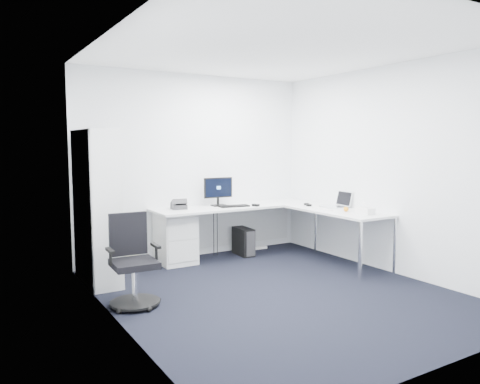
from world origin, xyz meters
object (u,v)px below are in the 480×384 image
monitor (218,191)px  l_desk (251,234)px  laptop (332,199)px  task_chair (134,261)px  bookshelf (97,207)px

monitor → l_desk: bearing=-54.4°
l_desk → laptop: bearing=-29.4°
task_chair → laptop: size_ratio=2.80×
bookshelf → laptop: size_ratio=5.40×
l_desk → bookshelf: bookshelf is taller
monitor → laptop: 1.67m
monitor → laptop: (1.32, -1.02, -0.10)m
task_chair → laptop: bearing=10.6°
task_chair → bookshelf: bearing=98.4°
l_desk → monitor: size_ratio=5.80×
task_chair → l_desk: bearing=28.5°
l_desk → laptop: laptop is taller
l_desk → task_chair: (-2.07, -1.00, 0.09)m
l_desk → bookshelf: size_ratio=1.42×
task_chair → monitor: 2.35m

